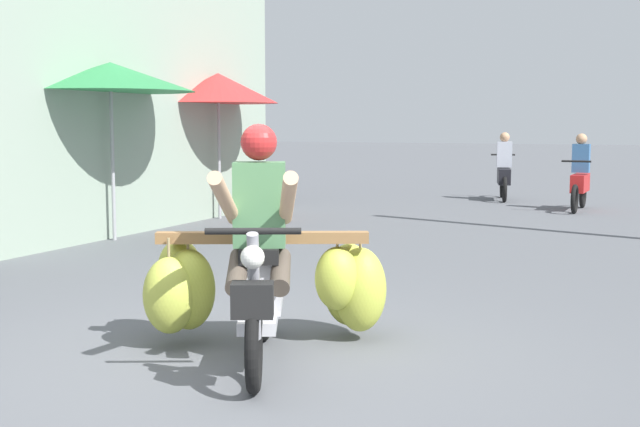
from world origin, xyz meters
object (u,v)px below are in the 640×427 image
Objects in this scene: motorbike_distant_ahead_right at (580,179)px; market_umbrella_further_along at (218,88)px; motorbike_distant_ahead_left at (504,173)px; produce_crate at (268,207)px; motorbike_main_loaded at (267,277)px; market_umbrella_near_shop at (110,77)px.

motorbike_distant_ahead_right is 6.73m from market_umbrella_further_along.
produce_crate is (-3.00, -4.80, -0.39)m from motorbike_distant_ahead_left.
motorbike_main_loaded is at bearing -86.66° from motorbike_distant_ahead_left.
motorbike_distant_ahead_right reaches higher than produce_crate.
motorbike_distant_ahead_right is at bearing 50.75° from market_umbrella_near_shop.
motorbike_main_loaded is 0.84× the size of market_umbrella_near_shop.
market_umbrella_further_along is (-3.69, -5.23, 1.59)m from motorbike_distant_ahead_left.
motorbike_main_loaded reaches higher than motorbike_distant_ahead_left.
market_umbrella_near_shop is (-3.70, -8.03, 1.63)m from motorbike_distant_ahead_left.
motorbike_distant_ahead_left is at bearing 58.00° from produce_crate.
motorbike_distant_ahead_left is 0.98× the size of motorbike_distant_ahead_right.
motorbike_main_loaded is 10.64m from motorbike_distant_ahead_right.
motorbike_distant_ahead_right is 0.68× the size of market_umbrella_near_shop.
motorbike_main_loaded is at bearing -95.20° from motorbike_distant_ahead_right.
market_umbrella_near_shop is at bearing -129.25° from motorbike_distant_ahead_right.
motorbike_main_loaded is 0.83× the size of market_umbrella_further_along.
motorbike_distant_ahead_left is 2.22m from motorbike_distant_ahead_right.
motorbike_main_loaded reaches higher than produce_crate.
market_umbrella_further_along reaches higher than motorbike_distant_ahead_right.
market_umbrella_near_shop reaches higher than produce_crate.
motorbike_distant_ahead_left is at bearing 54.82° from market_umbrella_further_along.
motorbike_distant_ahead_right is at bearing -41.33° from motorbike_distant_ahead_left.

